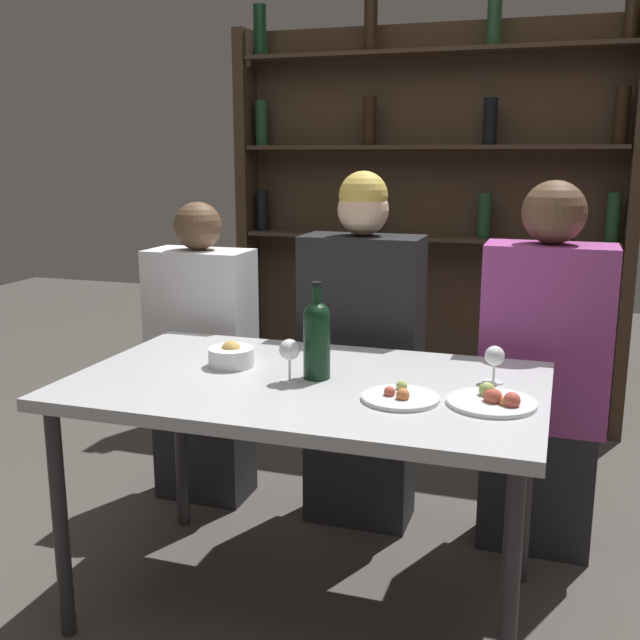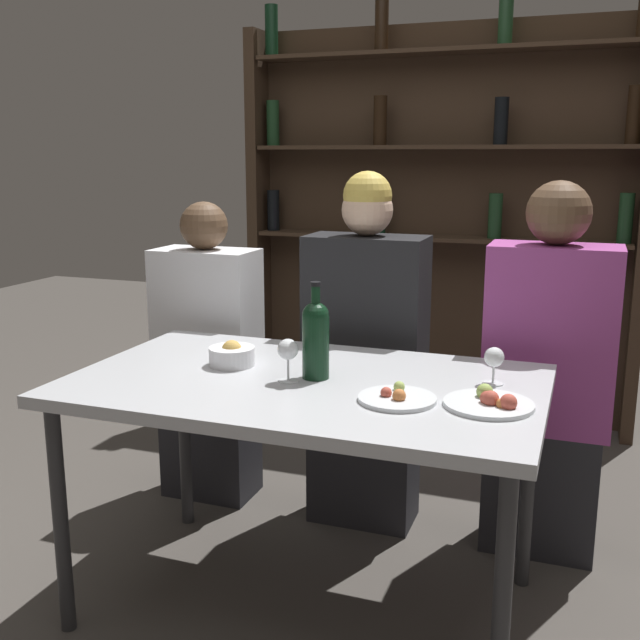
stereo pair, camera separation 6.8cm
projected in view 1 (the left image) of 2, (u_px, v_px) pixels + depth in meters
ground_plane at (308, 605)px, 2.32m from camera, size 10.00×10.00×0.00m
dining_table at (307, 399)px, 2.18m from camera, size 1.36×0.82×0.73m
wine_rack_wall at (427, 209)px, 3.84m from camera, size 2.02×0.21×2.12m
wine_bottle at (317, 336)px, 2.15m from camera, size 0.08×0.08×0.28m
wine_glass_0 at (495, 358)px, 2.12m from camera, size 0.06×0.06×0.11m
wine_glass_1 at (289, 352)px, 2.12m from camera, size 0.06×0.06×0.13m
food_plate_0 at (400, 397)px, 1.98m from camera, size 0.21×0.21×0.04m
food_plate_1 at (493, 400)px, 1.94m from camera, size 0.23×0.23×0.05m
snack_bowl at (231, 356)px, 2.29m from camera, size 0.14×0.14×0.08m
seated_person_left at (203, 363)px, 2.97m from camera, size 0.40×0.22×1.19m
seated_person_center at (362, 361)px, 2.75m from camera, size 0.43×0.22×1.31m
seated_person_right at (543, 381)px, 2.56m from camera, size 0.42×0.22×1.29m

